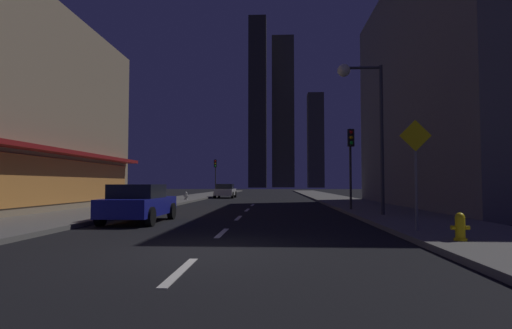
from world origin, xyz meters
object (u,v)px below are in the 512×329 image
at_px(traffic_light_far_left, 215,169).
at_px(street_lamp_right, 362,101).
at_px(car_parked_near, 139,203).
at_px(traffic_light_near_right, 351,151).
at_px(fire_hydrant_yellow_near, 460,228).
at_px(pedestrian_crossing_sign, 416,165).
at_px(car_parked_far, 225,191).
at_px(fire_hydrant_far_left, 186,196).

bearing_deg(traffic_light_far_left, street_lamp_right, -69.48).
relative_size(car_parked_near, traffic_light_near_right, 1.01).
relative_size(fire_hydrant_yellow_near, street_lamp_right, 0.10).
relative_size(fire_hydrant_yellow_near, pedestrian_crossing_sign, 0.21).
bearing_deg(traffic_light_near_right, car_parked_far, 114.31).
xyz_separation_m(car_parked_far, traffic_light_far_left, (-1.90, 5.53, 2.45)).
distance_m(traffic_light_far_left, pedestrian_crossing_sign, 36.67).
bearing_deg(car_parked_far, traffic_light_far_left, 108.95).
bearing_deg(fire_hydrant_far_left, car_parked_far, 73.85).
bearing_deg(fire_hydrant_yellow_near, car_parked_near, 150.47).
distance_m(car_parked_near, street_lamp_right, 10.27).
distance_m(fire_hydrant_far_left, traffic_light_near_right, 16.92).
height_order(car_parked_near, pedestrian_crossing_sign, pedestrian_crossing_sign).
bearing_deg(street_lamp_right, fire_hydrant_far_left, 125.88).
height_order(car_parked_far, street_lamp_right, street_lamp_right).
bearing_deg(pedestrian_crossing_sign, car_parked_near, 159.78).
distance_m(fire_hydrant_yellow_near, fire_hydrant_far_left, 26.25).
xyz_separation_m(car_parked_far, fire_hydrant_yellow_near, (9.50, -31.39, -0.29)).
bearing_deg(car_parked_far, street_lamp_right, -69.12).
bearing_deg(fire_hydrant_yellow_near, traffic_light_far_left, 107.16).
xyz_separation_m(traffic_light_near_right, street_lamp_right, (-0.12, -3.40, 1.87)).
bearing_deg(car_parked_near, car_parked_far, 90.00).
height_order(traffic_light_near_right, traffic_light_far_left, same).
xyz_separation_m(car_parked_far, fire_hydrant_far_left, (-2.30, -7.94, -0.29)).
xyz_separation_m(car_parked_far, traffic_light_near_right, (9.10, -20.14, 2.45)).
height_order(fire_hydrant_yellow_near, fire_hydrant_far_left, same).
bearing_deg(traffic_light_near_right, fire_hydrant_far_left, 133.06).
distance_m(fire_hydrant_yellow_near, traffic_light_far_left, 38.74).
relative_size(traffic_light_far_left, pedestrian_crossing_sign, 1.33).
bearing_deg(street_lamp_right, pedestrian_crossing_sign, -87.85).
distance_m(fire_hydrant_yellow_near, street_lamp_right, 9.12).
bearing_deg(fire_hydrant_far_left, traffic_light_far_left, 88.30).
distance_m(car_parked_far, fire_hydrant_far_left, 8.27).
bearing_deg(car_parked_near, fire_hydrant_far_left, 97.26).
xyz_separation_m(fire_hydrant_far_left, pedestrian_crossing_sign, (11.50, -21.45, 1.56)).
bearing_deg(traffic_light_near_right, traffic_light_far_left, 113.19).
bearing_deg(traffic_light_far_left, car_parked_far, -71.05).
distance_m(car_parked_near, traffic_light_far_left, 31.69).
distance_m(fire_hydrant_far_left, pedestrian_crossing_sign, 24.39).
height_order(car_parked_near, traffic_light_far_left, traffic_light_far_left).
bearing_deg(street_lamp_right, traffic_light_far_left, 110.52).
relative_size(car_parked_near, pedestrian_crossing_sign, 1.34).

